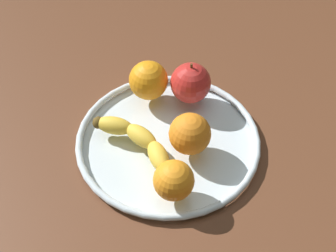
{
  "coord_description": "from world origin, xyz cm",
  "views": [
    {
      "loc": [
        -39.36,
        36.4,
        65.4
      ],
      "look_at": [
        0.0,
        0.0,
        4.8
      ],
      "focal_mm": 50.17,
      "sensor_mm": 36.0,
      "label": 1
    }
  ],
  "objects": [
    {
      "name": "orange_front_right",
      "position": [
        10.39,
        -4.65,
        5.49
      ],
      "size": [
        7.39,
        7.39,
        7.39
      ],
      "primitive_type": "sphere",
      "color": "orange",
      "rests_on": "fruit_bowl"
    },
    {
      "name": "orange_front_left",
      "position": [
        -9.1,
        7.2,
        5.09
      ],
      "size": [
        6.58,
        6.58,
        6.58
      ],
      "primitive_type": "sphere",
      "color": "orange",
      "rests_on": "fruit_bowl"
    },
    {
      "name": "fruit_bowl",
      "position": [
        0.0,
        0.0,
        0.92
      ],
      "size": [
        32.93,
        32.93,
        1.8
      ],
      "color": "silver",
      "rests_on": "ground_plane"
    },
    {
      "name": "banana",
      "position": [
        2.6,
        5.18,
        3.4
      ],
      "size": [
        18.17,
        7.04,
        3.19
      ],
      "rotation": [
        0.0,
        0.0,
        0.11
      ],
      "color": "yellow",
      "rests_on": "fruit_bowl"
    },
    {
      "name": "apple",
      "position": [
        4.47,
        -9.84,
        5.61
      ],
      "size": [
        7.62,
        7.62,
        8.42
      ],
      "color": "red",
      "rests_on": "fruit_bowl"
    },
    {
      "name": "ground_plane",
      "position": [
        0.0,
        0.0,
        -2.0
      ],
      "size": [
        124.68,
        124.68,
        4.0
      ],
      "primitive_type": "cube",
      "color": "brown"
    },
    {
      "name": "orange_center",
      "position": [
        -4.21,
        -1.13,
        5.42
      ],
      "size": [
        7.24,
        7.24,
        7.24
      ],
      "primitive_type": "sphere",
      "color": "orange",
      "rests_on": "fruit_bowl"
    }
  ]
}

